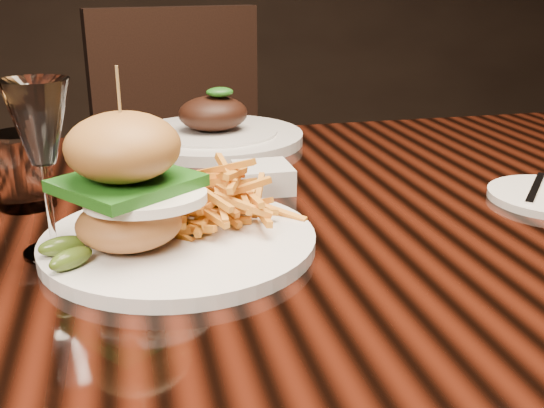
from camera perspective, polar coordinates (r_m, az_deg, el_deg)
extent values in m
cube|color=black|center=(0.81, 1.83, -1.65)|extent=(1.60, 0.90, 0.04)
cylinder|color=silver|center=(0.69, -8.31, -3.27)|extent=(0.29, 0.29, 0.01)
ellipsoid|color=brown|center=(0.66, -12.67, -1.70)|extent=(0.11, 0.11, 0.05)
ellipsoid|color=white|center=(0.64, -11.24, 0.50)|extent=(0.12, 0.10, 0.01)
ellipsoid|color=orange|center=(0.64, -9.09, 1.10)|extent=(0.02, 0.02, 0.01)
cube|color=#2A6F1B|center=(0.65, -12.94, 1.60)|extent=(0.17, 0.16, 0.01)
ellipsoid|color=brown|center=(0.64, -13.21, 5.02)|extent=(0.11, 0.11, 0.07)
cylinder|color=olive|center=(0.63, -13.45, 8.01)|extent=(0.00, 0.00, 0.09)
ellipsoid|color=#2B3C10|center=(0.63, -17.57, -4.67)|extent=(0.05, 0.05, 0.02)
ellipsoid|color=#2B3C10|center=(0.66, -18.26, -3.57)|extent=(0.05, 0.03, 0.02)
cube|color=silver|center=(0.91, 22.56, 1.38)|extent=(0.10, 0.11, 0.00)
cube|color=silver|center=(0.86, -0.82, 2.38)|extent=(0.10, 0.10, 0.04)
cylinder|color=white|center=(0.71, -18.87, -4.01)|extent=(0.06, 0.06, 0.00)
cylinder|color=white|center=(0.69, -19.31, -0.29)|extent=(0.01, 0.01, 0.09)
cone|color=white|center=(0.67, -20.18, 6.90)|extent=(0.07, 0.07, 0.08)
cylinder|color=white|center=(0.85, -21.35, 2.87)|extent=(0.07, 0.07, 0.10)
cylinder|color=silver|center=(1.12, -5.24, 5.93)|extent=(0.31, 0.31, 0.02)
cylinder|color=silver|center=(1.12, -5.25, 6.03)|extent=(0.22, 0.22, 0.02)
ellipsoid|color=black|center=(1.11, -5.31, 8.08)|extent=(0.12, 0.10, 0.06)
ellipsoid|color=#2A6F1B|center=(1.10, -4.71, 9.97)|extent=(0.05, 0.03, 0.02)
cube|color=black|center=(1.64, -5.85, -0.81)|extent=(0.55, 0.55, 0.06)
cube|color=black|center=(1.77, -8.52, 8.98)|extent=(0.46, 0.15, 0.50)
cylinder|color=black|center=(1.53, -9.85, -12.11)|extent=(0.04, 0.04, 0.45)
cylinder|color=black|center=(1.65, 3.03, -9.22)|extent=(0.04, 0.04, 0.45)
cylinder|color=black|center=(1.86, -13.21, -6.34)|extent=(0.04, 0.04, 0.45)
cylinder|color=black|center=(1.96, -2.33, -4.36)|extent=(0.04, 0.04, 0.45)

